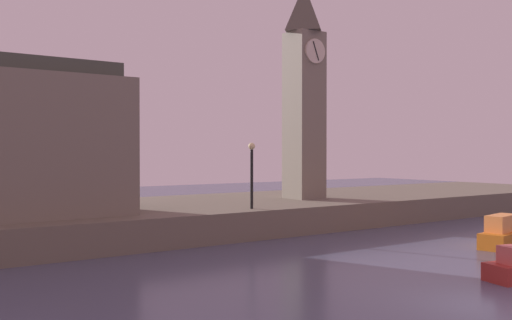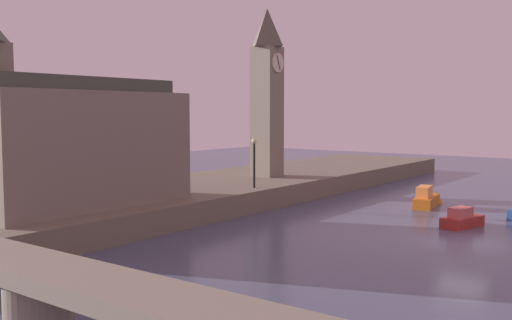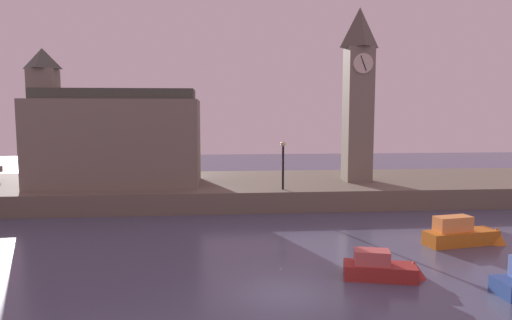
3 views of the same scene
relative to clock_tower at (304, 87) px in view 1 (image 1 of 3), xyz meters
The scene contains 5 objects.
ground_plane 22.56m from the clock_tower, 114.83° to the right, with size 120.00×120.00×0.00m, color #474C66.
far_embankment 11.85m from the clock_tower, behind, with size 70.00×12.00×1.50m, color #6B6051.
clock_tower is the anchor object (origin of this frame).
streetlamp 9.00m from the clock_tower, 151.33° to the right, with size 0.36×0.36×3.49m.
boat_patrol_orange 15.55m from the clock_tower, 81.72° to the right, with size 4.70×1.90×1.63m.
Camera 1 is at (-15.05, -9.68, 4.50)m, focal length 40.33 mm.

